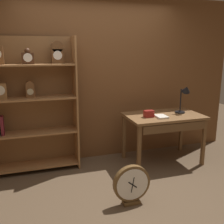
{
  "coord_description": "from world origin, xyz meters",
  "views": [
    {
      "loc": [
        -1.05,
        -2.69,
        1.79
      ],
      "look_at": [
        -0.01,
        0.58,
        0.96
      ],
      "focal_mm": 41.78,
      "sensor_mm": 36.0,
      "label": 1
    }
  ],
  "objects_px": {
    "bookshelf": "(30,104)",
    "open_repair_manual": "(161,117)",
    "round_clock_large": "(131,185)",
    "workbench": "(164,121)",
    "desk_lamp": "(185,95)",
    "toolbox_small": "(149,114)"
  },
  "relations": [
    {
      "from": "bookshelf",
      "to": "open_repair_manual",
      "type": "relative_size",
      "value": 8.94
    },
    {
      "from": "bookshelf",
      "to": "round_clock_large",
      "type": "xyz_separation_m",
      "value": [
        1.06,
        -1.32,
        -0.76
      ]
    },
    {
      "from": "workbench",
      "to": "round_clock_large",
      "type": "xyz_separation_m",
      "value": [
        -0.92,
        -0.95,
        -0.44
      ]
    },
    {
      "from": "bookshelf",
      "to": "open_repair_manual",
      "type": "xyz_separation_m",
      "value": [
        1.87,
        -0.48,
        -0.21
      ]
    },
    {
      "from": "workbench",
      "to": "bookshelf",
      "type": "bearing_deg",
      "value": 169.36
    },
    {
      "from": "desk_lamp",
      "to": "open_repair_manual",
      "type": "distance_m",
      "value": 0.56
    },
    {
      "from": "desk_lamp",
      "to": "round_clock_large",
      "type": "relative_size",
      "value": 0.96
    },
    {
      "from": "bookshelf",
      "to": "round_clock_large",
      "type": "relative_size",
      "value": 4.03
    },
    {
      "from": "bookshelf",
      "to": "round_clock_large",
      "type": "height_order",
      "value": "bookshelf"
    },
    {
      "from": "desk_lamp",
      "to": "toolbox_small",
      "type": "height_order",
      "value": "desk_lamp"
    },
    {
      "from": "open_repair_manual",
      "to": "round_clock_large",
      "type": "relative_size",
      "value": 0.45
    },
    {
      "from": "toolbox_small",
      "to": "open_repair_manual",
      "type": "distance_m",
      "value": 0.19
    },
    {
      "from": "workbench",
      "to": "toolbox_small",
      "type": "xyz_separation_m",
      "value": [
        -0.29,
        -0.04,
        0.14
      ]
    },
    {
      "from": "workbench",
      "to": "round_clock_large",
      "type": "bearing_deg",
      "value": -134.23
    },
    {
      "from": "bookshelf",
      "to": "toolbox_small",
      "type": "relative_size",
      "value": 13.61
    },
    {
      "from": "open_repair_manual",
      "to": "round_clock_large",
      "type": "xyz_separation_m",
      "value": [
        -0.81,
        -0.84,
        -0.55
      ]
    },
    {
      "from": "toolbox_small",
      "to": "desk_lamp",
      "type": "bearing_deg",
      "value": 5.69
    },
    {
      "from": "open_repair_manual",
      "to": "desk_lamp",
      "type": "bearing_deg",
      "value": 17.65
    },
    {
      "from": "desk_lamp",
      "to": "round_clock_large",
      "type": "height_order",
      "value": "desk_lamp"
    },
    {
      "from": "bookshelf",
      "to": "workbench",
      "type": "distance_m",
      "value": 2.05
    },
    {
      "from": "bookshelf",
      "to": "workbench",
      "type": "xyz_separation_m",
      "value": [
        1.99,
        -0.37,
        -0.32
      ]
    },
    {
      "from": "workbench",
      "to": "desk_lamp",
      "type": "height_order",
      "value": "desk_lamp"
    }
  ]
}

